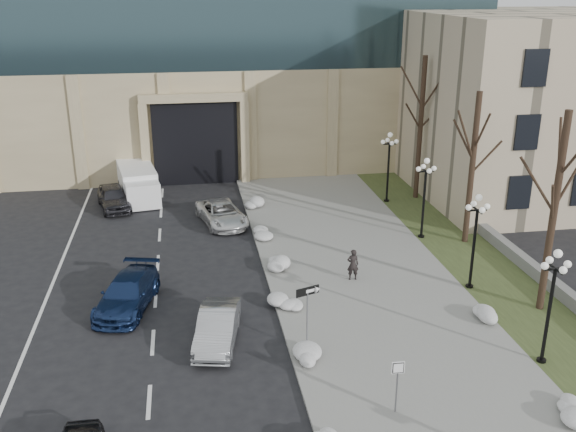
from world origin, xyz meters
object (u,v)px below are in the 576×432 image
one_way_sign (312,298)px  lamppost_b (476,229)px  pedestrian (353,264)px  car_e (114,197)px  car_d (222,213)px  lamppost_a (552,292)px  keep_sign (398,376)px  lamppost_c (425,187)px  box_truck (138,183)px  car_b (217,327)px  lamppost_d (389,158)px  car_c (127,293)px

one_way_sign → lamppost_b: (8.55, 4.10, 0.76)m
pedestrian → car_e: bearing=-43.3°
car_d → lamppost_a: bearing=-70.4°
keep_sign → lamppost_c: 16.50m
lamppost_a → lamppost_c: same height
pedestrian → lamppost_b: size_ratio=0.33×
car_d → car_e: car_e is taller
car_d → one_way_sign: (2.54, -14.86, 1.64)m
car_e → keep_sign: 25.91m
car_d → one_way_sign: one_way_sign is taller
lamppost_a → lamppost_c: bearing=90.0°
car_e → lamppost_b: (17.79, -14.75, 2.32)m
car_d → lamppost_c: size_ratio=1.02×
pedestrian → box_truck: 18.78m
car_b → car_e: 18.55m
car_e → pedestrian: (12.47, -13.06, 0.16)m
car_d → pedestrian: pedestrian is taller
lamppost_b → lamppost_c: same height
car_d → keep_sign: keep_sign is taller
lamppost_c → lamppost_b: bearing=-90.0°
car_e → lamppost_a: 27.81m
car_d → lamppost_d: size_ratio=1.02×
lamppost_c → car_e: bearing=155.1°
pedestrian → keep_sign: keep_sign is taller
car_b → lamppost_c: size_ratio=0.89×
keep_sign → lamppost_d: (6.54, 21.57, 1.55)m
car_b → one_way_sign: size_ratio=1.52×
car_d → pedestrian: (5.77, -9.08, 0.23)m
pedestrian → box_truck: size_ratio=0.24×
car_d → lamppost_a: 20.67m
lamppost_b → lamppost_d: 13.00m
car_d → one_way_sign: size_ratio=1.73×
pedestrian → lamppost_a: lamppost_a is taller
keep_sign → lamppost_c: (6.54, 15.07, 1.55)m
box_truck → lamppost_a: bearing=-65.0°
lamppost_b → lamppost_c: size_ratio=1.00×
car_b → lamppost_a: bearing=-5.3°
lamppost_a → lamppost_b: (0.00, 6.50, 0.00)m
keep_sign → lamppost_c: lamppost_c is taller
car_c → keep_sign: size_ratio=2.39×
car_c → car_e: size_ratio=1.12×
car_d → car_c: bearing=-129.0°
car_c → keep_sign: 13.26m
pedestrian → lamppost_b: 5.99m
car_d → lamppost_c: (11.10, -4.27, 2.40)m
car_b → keep_sign: 8.02m
lamppost_a → car_d: bearing=122.7°
car_c → one_way_sign: bearing=-18.7°
one_way_sign → lamppost_d: size_ratio=0.59×
lamppost_a → lamppost_b: size_ratio=1.00×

